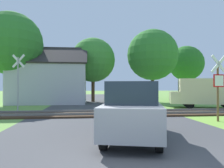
{
  "coord_description": "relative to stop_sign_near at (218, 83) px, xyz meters",
  "views": [
    {
      "loc": [
        -1.03,
        -4.32,
        1.64
      ],
      "look_at": [
        0.5,
        9.34,
        1.8
      ],
      "focal_mm": 35.0,
      "sensor_mm": 36.0,
      "label": 1
    }
  ],
  "objects": [
    {
      "name": "road_asphalt",
      "position": [
        -5.07,
        -3.29,
        -1.78
      ],
      "size": [
        8.29,
        80.0,
        0.01
      ],
      "primitive_type": "cube",
      "color": "#424244",
      "rests_on": "ground"
    },
    {
      "name": "parked_car",
      "position": [
        -4.68,
        -2.87,
        -0.89
      ],
      "size": [
        2.57,
        4.28,
        1.78
      ],
      "rotation": [
        0.0,
        0.0,
        -0.25
      ],
      "color": "#99999E",
      "rests_on": "ground"
    },
    {
      "name": "ground_plane",
      "position": [
        -5.07,
        -5.29,
        -1.78
      ],
      "size": [
        160.0,
        160.0,
        0.0
      ],
      "primitive_type": "plane",
      "color": "#6B9942"
    },
    {
      "name": "tree_far",
      "position": [
        6.93,
        18.05,
        2.93
      ],
      "size": [
        4.6,
        4.6,
        7.03
      ],
      "color": "#513823",
      "rests_on": "ground"
    },
    {
      "name": "stop_sign_near",
      "position": [
        0.0,
        0.0,
        0.0
      ],
      "size": [
        0.87,
        0.21,
        3.14
      ],
      "rotation": [
        0.0,
        0.0,
        3.33
      ],
      "color": "brown",
      "rests_on": "ground"
    },
    {
      "name": "crossing_sign_far",
      "position": [
        -10.53,
        4.9,
        0.35
      ],
      "size": [
        0.86,
        0.25,
        3.72
      ],
      "rotation": [
        0.0,
        0.0,
        -0.26
      ],
      "color": "#9E9EA5",
      "rests_on": "ground"
    },
    {
      "name": "rail_track",
      "position": [
        -5.07,
        3.05,
        -1.73
      ],
      "size": [
        60.0,
        2.6,
        0.22
      ],
      "color": "#422D1E",
      "rests_on": "ground"
    },
    {
      "name": "tree_right",
      "position": [
        0.88,
        13.3,
        3.28
      ],
      "size": [
        5.49,
        5.49,
        7.81
      ],
      "color": "#513823",
      "rests_on": "ground"
    },
    {
      "name": "mail_truck",
      "position": [
        2.84,
        6.14,
        -0.55
      ],
      "size": [
        5.23,
        3.28,
        2.24
      ],
      "rotation": [
        0.0,
        0.0,
        1.25
      ],
      "color": "beige",
      "rests_on": "ground"
    },
    {
      "name": "tree_left",
      "position": [
        -13.05,
        11.1,
        3.78
      ],
      "size": [
        5.71,
        5.71,
        8.43
      ],
      "color": "#513823",
      "rests_on": "ground"
    },
    {
      "name": "house",
      "position": [
        -9.79,
        12.39,
        0.27
      ],
      "size": [
        7.37,
        5.39,
        5.54
      ],
      "rotation": [
        0.0,
        0.0,
        -0.01
      ],
      "color": "#B7B7BC",
      "rests_on": "ground"
    },
    {
      "name": "tree_center",
      "position": [
        -5.52,
        14.02,
        2.72
      ],
      "size": [
        4.77,
        4.77,
        6.9
      ],
      "color": "#513823",
      "rests_on": "ground"
    }
  ]
}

